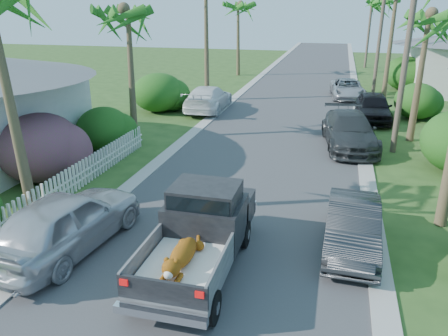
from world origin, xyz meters
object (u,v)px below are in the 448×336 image
(parked_car_rm, at_px, (349,131))
(utility_pole_d, at_px, (370,23))
(parked_car_lf, at_px, (208,99))
(palm_l_b, at_px, (126,10))
(palm_l_d, at_px, (239,4))
(palm_r_d, at_px, (384,1))
(utility_pole_b, at_px, (407,49))
(utility_pole_c, at_px, (381,30))
(pickup_truck, at_px, (203,227))
(parked_car_rd, at_px, (347,89))
(parked_car_ln, at_px, (67,222))
(palm_r_b, at_px, (429,14))
(parked_car_rn, at_px, (352,227))
(parked_car_rf, at_px, (373,107))

(parked_car_rm, xyz_separation_m, utility_pole_d, (2.00, 29.77, 3.81))
(parked_car_lf, height_order, utility_pole_d, utility_pole_d)
(palm_l_b, xyz_separation_m, palm_l_d, (0.30, 22.00, 0.29))
(parked_car_rm, distance_m, utility_pole_d, 30.08)
(palm_l_d, bearing_deg, palm_r_d, 24.78)
(utility_pole_b, height_order, utility_pole_c, same)
(pickup_truck, height_order, parked_car_rm, pickup_truck)
(pickup_truck, relative_size, palm_r_d, 0.64)
(parked_car_rd, distance_m, utility_pole_c, 5.18)
(parked_car_lf, bearing_deg, parked_car_rm, 145.35)
(utility_pole_b, distance_m, utility_pole_c, 15.00)
(parked_car_lf, height_order, palm_l_b, palm_l_b)
(pickup_truck, height_order, palm_l_d, palm_l_d)
(parked_car_ln, bearing_deg, parked_car_lf, -79.91)
(parked_car_rm, distance_m, palm_r_b, 6.23)
(parked_car_ln, bearing_deg, pickup_truck, -168.53)
(parked_car_rm, distance_m, palm_l_d, 23.78)
(pickup_truck, bearing_deg, parked_car_rn, 24.00)
(parked_car_ln, relative_size, palm_l_d, 0.64)
(parked_car_rn, xyz_separation_m, utility_pole_b, (2.00, 9.31, 3.94))
(palm_r_d, bearing_deg, palm_l_d, -155.22)
(palm_r_b, distance_m, utility_pole_c, 13.11)
(utility_pole_d, bearing_deg, pickup_truck, -98.00)
(parked_car_lf, bearing_deg, palm_r_d, -119.84)
(parked_car_rd, relative_size, utility_pole_d, 0.53)
(parked_car_ln, bearing_deg, palm_l_b, -67.89)
(pickup_truck, bearing_deg, palm_l_b, 123.61)
(pickup_truck, bearing_deg, utility_pole_b, 62.33)
(parked_car_rn, bearing_deg, palm_r_d, 86.85)
(parked_car_lf, distance_m, palm_r_b, 13.29)
(pickup_truck, height_order, utility_pole_d, utility_pole_d)
(utility_pole_c, bearing_deg, parked_car_rn, -94.70)
(parked_car_lf, bearing_deg, utility_pole_d, -114.99)
(palm_r_b, bearing_deg, parked_car_lf, 161.41)
(parked_car_rn, bearing_deg, parked_car_rd, 91.42)
(palm_r_d, bearing_deg, pickup_truck, -99.95)
(utility_pole_c, bearing_deg, palm_r_d, 85.71)
(parked_car_rm, distance_m, utility_pole_c, 15.38)
(parked_car_rf, height_order, palm_l_d, palm_l_d)
(palm_l_b, height_order, utility_pole_b, utility_pole_b)
(parked_car_rd, xyz_separation_m, utility_pole_c, (2.00, 2.71, 3.93))
(parked_car_rm, relative_size, parked_car_rd, 1.13)
(parked_car_rd, bearing_deg, parked_car_rf, -83.48)
(pickup_truck, xyz_separation_m, parked_car_lf, (-4.84, 16.89, -0.23))
(parked_car_rf, xyz_separation_m, palm_r_b, (1.60, -3.79, 5.15))
(palm_l_b, bearing_deg, parked_car_rn, -38.64)
(parked_car_rm, bearing_deg, parked_car_ln, -130.77)
(parked_car_rf, distance_m, parked_car_ln, 19.29)
(parked_car_rm, bearing_deg, parked_car_rf, 68.15)
(pickup_truck, relative_size, parked_car_ln, 1.04)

